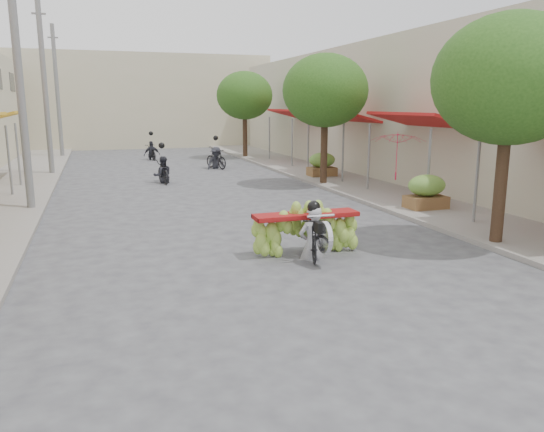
% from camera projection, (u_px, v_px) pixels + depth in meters
% --- Properties ---
extents(ground, '(120.00, 120.00, 0.00)m').
position_uv_depth(ground, '(375.00, 354.00, 7.07)').
color(ground, '#545559').
rests_on(ground, ground).
extents(sidewalk_right, '(4.00, 60.00, 0.12)m').
position_uv_depth(sidewalk_right, '(348.00, 179.00, 23.14)').
color(sidewalk_right, gray).
rests_on(sidewalk_right, ground).
extents(shophouse_row_right, '(9.77, 40.00, 6.00)m').
position_uv_depth(shophouse_row_right, '(463.00, 111.00, 23.14)').
color(shophouse_row_right, '#BCB59B').
rests_on(shophouse_row_right, ground).
extents(far_building, '(20.00, 6.00, 7.00)m').
position_uv_depth(far_building, '(138.00, 101.00, 41.65)').
color(far_building, beige).
rests_on(far_building, ground).
extents(utility_pole_mid, '(0.60, 0.24, 8.00)m').
position_uv_depth(utility_pole_mid, '(19.00, 78.00, 15.73)').
color(utility_pole_mid, slate).
rests_on(utility_pole_mid, ground).
extents(utility_pole_far, '(0.60, 0.24, 8.00)m').
position_uv_depth(utility_pole_far, '(45.00, 87.00, 24.09)').
color(utility_pole_far, slate).
rests_on(utility_pole_far, ground).
extents(utility_pole_back, '(0.60, 0.24, 8.00)m').
position_uv_depth(utility_pole_back, '(57.00, 92.00, 32.45)').
color(utility_pole_back, slate).
rests_on(utility_pole_back, ground).
extents(street_tree_near, '(3.40, 3.40, 5.25)m').
position_uv_depth(street_tree_near, '(510.00, 80.00, 11.66)').
color(street_tree_near, '#3A2719').
rests_on(street_tree_near, ground).
extents(street_tree_mid, '(3.40, 3.40, 5.25)m').
position_uv_depth(street_tree_mid, '(325.00, 91.00, 20.95)').
color(street_tree_mid, '#3A2719').
rests_on(street_tree_mid, ground).
extents(street_tree_far, '(3.40, 3.40, 5.25)m').
position_uv_depth(street_tree_far, '(245.00, 96.00, 32.10)').
color(street_tree_far, '#3A2719').
rests_on(street_tree_far, ground).
extents(produce_crate_mid, '(1.20, 0.88, 1.16)m').
position_uv_depth(produce_crate_mid, '(427.00, 189.00, 16.26)').
color(produce_crate_mid, brown).
rests_on(produce_crate_mid, ground).
extents(produce_crate_far, '(1.20, 0.88, 1.16)m').
position_uv_depth(produce_crate_far, '(322.00, 163.00, 23.69)').
color(produce_crate_far, brown).
rests_on(produce_crate_far, ground).
extents(banana_motorbike, '(2.35, 1.84, 2.14)m').
position_uv_depth(banana_motorbike, '(310.00, 225.00, 11.46)').
color(banana_motorbike, black).
rests_on(banana_motorbike, ground).
extents(market_umbrella, '(2.00, 2.00, 1.59)m').
position_uv_depth(market_umbrella, '(398.00, 132.00, 17.18)').
color(market_umbrella, red).
rests_on(market_umbrella, ground).
extents(pedestrian, '(0.87, 0.77, 1.52)m').
position_uv_depth(pedestrian, '(316.00, 158.00, 23.96)').
color(pedestrian, white).
rests_on(pedestrian, ground).
extents(bg_motorbike_a, '(0.83, 1.75, 1.95)m').
position_uv_depth(bg_motorbike_a, '(162.00, 166.00, 22.32)').
color(bg_motorbike_a, black).
rests_on(bg_motorbike_a, ground).
extents(bg_motorbike_b, '(1.19, 1.82, 1.95)m').
position_uv_depth(bg_motorbike_b, '(216.00, 153.00, 27.25)').
color(bg_motorbike_b, black).
rests_on(bg_motorbike_b, ground).
extents(bg_motorbike_c, '(1.03, 1.61, 1.95)m').
position_uv_depth(bg_motorbike_c, '(152.00, 146.00, 31.64)').
color(bg_motorbike_c, black).
rests_on(bg_motorbike_c, ground).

